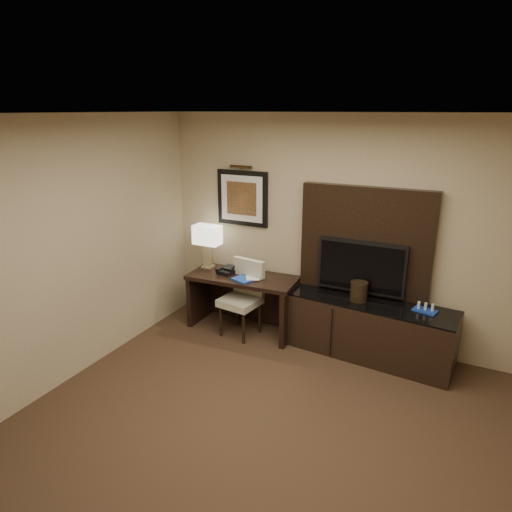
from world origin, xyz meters
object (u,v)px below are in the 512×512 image
Objects in this scene: credenza at (365,328)px; tv at (361,267)px; desk at (243,303)px; desk_chair at (240,301)px; desk_phone at (226,270)px; table_lamp at (208,247)px; ice_bucket at (359,291)px; minibar_tray at (425,308)px.

tv is (-0.13, 0.14, 0.68)m from credenza.
desk is 0.18m from desk_chair.
desk_phone is (-1.79, -0.07, 0.44)m from credenza.
desk_phone reaches higher than desk.
credenza is 10.22× the size of desk_phone.
table_lamp is at bearing -176.25° from credenza.
credenza is 1.85m from desk_phone.
tv is 0.29m from ice_bucket.
credenza is at bearing -46.88° from tv.
desk_chair reaches higher than ice_bucket.
table_lamp is 2.76m from minibar_tray.
minibar_tray is at bearing 5.18° from credenza.
desk_chair reaches higher than credenza.
ice_bucket is at bearing 14.77° from desk_chair.
desk_chair is at bearing -167.65° from credenza.
credenza is 0.46m from ice_bucket.
ice_bucket reaches higher than credenza.
ice_bucket is (1.42, 0.18, 0.32)m from desk_chair.
desk_phone is at bearing -178.16° from ice_bucket.
tv is at bearing 138.12° from credenza.
ice_bucket is (0.03, -0.16, -0.24)m from tv.
desk is 2.46× the size of table_lamp.
desk_chair is 4.24× the size of ice_bucket.
desk is at bearing 112.02° from desk_chair.
desk_chair is 3.83× the size of minibar_tray.
desk_chair is (0.04, -0.15, 0.09)m from desk.
tv is 1.09× the size of desk_chair.
ice_bucket is 0.90× the size of minibar_tray.
tv is 4.16× the size of minibar_tray.
tv is 1.54m from desk_chair.
tv is at bearing 169.48° from minibar_tray.
table_lamp is at bearing 178.25° from ice_bucket.
ice_bucket is (-0.10, -0.02, 0.44)m from credenza.
credenza is 2.24m from table_lamp.
desk_chair reaches higher than desk_phone.
desk_phone is 2.41m from minibar_tray.
minibar_tray is at bearing -0.93° from table_lamp.
desk_phone reaches higher than credenza.
credenza is 0.71m from tv.
credenza is (1.56, 0.05, -0.03)m from desk.
desk_phone is at bearing -178.54° from desk.
tv reaches higher than desk.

